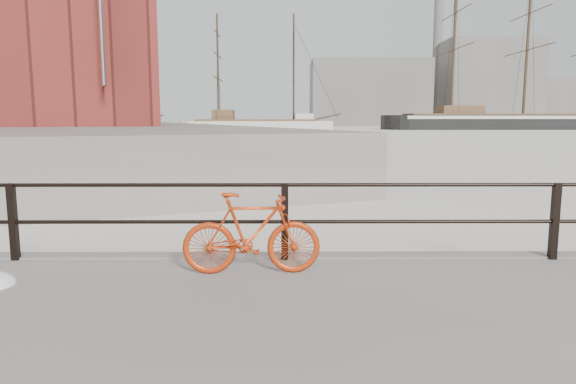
% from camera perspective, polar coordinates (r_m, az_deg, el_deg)
% --- Properties ---
extents(ground, '(400.00, 400.00, 0.00)m').
position_cam_1_polar(ground, '(7.82, 26.57, -8.83)').
color(ground, white).
rests_on(ground, ground).
extents(far_quay, '(78.44, 148.07, 1.80)m').
position_cam_1_polar(far_quay, '(86.71, -25.45, 6.58)').
color(far_quay, gray).
rests_on(far_quay, ground).
extents(guardrail, '(28.00, 0.10, 1.00)m').
position_cam_1_polar(guardrail, '(7.50, 27.50, -2.91)').
color(guardrail, black).
rests_on(guardrail, promenade).
extents(bicycle, '(1.62, 0.32, 0.97)m').
position_cam_1_polar(bicycle, '(6.05, -4.08, -4.60)').
color(bicycle, '#BE320C').
rests_on(bicycle, promenade).
extents(barque_black, '(61.75, 20.73, 34.73)m').
position_cam_1_polar(barque_black, '(109.81, 24.56, 6.34)').
color(barque_black, black).
rests_on(barque_black, ground).
extents(schooner_mid, '(26.56, 11.28, 19.30)m').
position_cam_1_polar(schooner_mid, '(83.74, -3.53, 6.71)').
color(schooner_mid, beige).
rests_on(schooner_mid, ground).
extents(schooner_left, '(26.34, 21.10, 18.30)m').
position_cam_1_polar(schooner_left, '(83.39, -21.91, 6.13)').
color(schooner_left, beige).
rests_on(schooner_left, ground).
extents(workboat_far, '(11.55, 4.46, 7.00)m').
position_cam_1_polar(workboat_far, '(52.92, -28.06, 4.90)').
color(workboat_far, black).
rests_on(workboat_far, ground).
extents(apartment_cream, '(24.16, 21.40, 21.20)m').
position_cam_1_polar(apartment_cream, '(77.54, -27.89, 14.87)').
color(apartment_cream, beige).
rests_on(apartment_cream, far_quay).
extents(apartment_grey, '(26.02, 22.15, 23.20)m').
position_cam_1_polar(apartment_grey, '(99.43, -26.73, 13.84)').
color(apartment_grey, '#A0A19C').
rests_on(apartment_grey, far_quay).
extents(apartment_brick, '(27.87, 22.90, 21.20)m').
position_cam_1_polar(apartment_brick, '(122.19, -25.91, 12.21)').
color(apartment_brick, brown).
rests_on(apartment_brick, far_quay).
extents(industrial_west, '(32.00, 18.00, 18.00)m').
position_cam_1_polar(industrial_west, '(148.67, 8.88, 10.75)').
color(industrial_west, gray).
rests_on(industrial_west, ground).
extents(industrial_mid, '(26.00, 20.00, 24.00)m').
position_cam_1_polar(industrial_mid, '(162.84, 21.10, 11.14)').
color(industrial_mid, gray).
rests_on(industrial_mid, ground).
extents(industrial_east, '(20.00, 16.00, 14.00)m').
position_cam_1_polar(industrial_east, '(176.65, 27.46, 8.87)').
color(industrial_east, gray).
rests_on(industrial_east, ground).
extents(smokestack, '(2.80, 2.80, 44.00)m').
position_cam_1_polar(smokestack, '(164.32, 16.26, 14.83)').
color(smokestack, gray).
rests_on(smokestack, ground).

